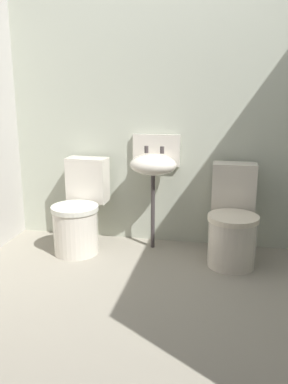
{
  "coord_description": "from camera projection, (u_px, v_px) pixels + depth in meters",
  "views": [
    {
      "loc": [
        0.53,
        -2.32,
        1.41
      ],
      "look_at": [
        0.0,
        0.3,
        0.7
      ],
      "focal_mm": 38.03,
      "sensor_mm": 36.0,
      "label": 1
    }
  ],
  "objects": [
    {
      "name": "toilet_right",
      "position": [
        233.0,
        224.0,
        3.28
      ],
      "size": [
        0.4,
        0.59,
        0.78
      ],
      "rotation": [
        0.0,
        0.0,
        3.15
      ],
      "color": "silver",
      "rests_on": "ground"
    },
    {
      "name": "sink",
      "position": [
        154.0,
        164.0,
        3.48
      ],
      "size": [
        0.42,
        0.35,
        0.99
      ],
      "color": "#413A3A",
      "rests_on": "ground"
    },
    {
      "name": "ground_plane",
      "position": [
        135.0,
        312.0,
        2.67
      ],
      "size": [
        3.2,
        2.83,
        0.08
      ],
      "primitive_type": "cube",
      "color": "gray"
    },
    {
      "name": "toilet_left",
      "position": [
        79.0,
        214.0,
        3.53
      ],
      "size": [
        0.42,
        0.61,
        0.78
      ],
      "rotation": [
        0.0,
        0.0,
        3.08
      ],
      "color": "silver",
      "rests_on": "ground"
    },
    {
      "name": "wall_back",
      "position": [
        166.0,
        113.0,
        3.56
      ],
      "size": [
        3.2,
        0.1,
        2.33
      ],
      "primitive_type": "cube",
      "color": "beige",
      "rests_on": "ground"
    }
  ]
}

